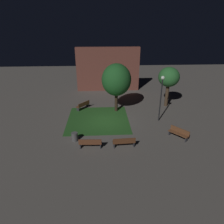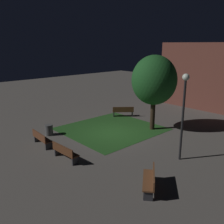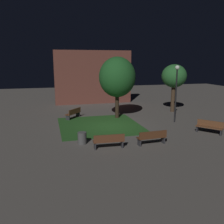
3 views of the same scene
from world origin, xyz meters
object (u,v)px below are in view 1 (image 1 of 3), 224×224
Objects in this scene: bench_back_row at (90,143)px; bench_lawn_edge at (179,133)px; bench_corner at (83,105)px; tree_left_canopy at (169,78)px; tree_near_wall at (116,80)px; lamp_post_plaza_east at (161,91)px; bench_path_side at (124,142)px; trash_bin at (75,137)px.

bench_back_row and bench_lawn_edge have the same top height.
tree_left_canopy reaches higher than bench_corner.
tree_near_wall is at bearing 70.57° from bench_back_row.
tree_left_canopy is (8.76, 8.66, 3.00)m from bench_back_row.
bench_back_row is 8.29m from bench_corner.
bench_back_row is at bearing -171.06° from bench_lawn_edge.
tree_left_canopy is 4.46m from lamp_post_plaza_east.
bench_path_side is at bearing -125.03° from tree_left_canopy.
bench_corner is at bearing 88.20° from trash_bin.
lamp_post_plaza_east reaches higher than bench_lawn_edge.
lamp_post_plaza_east is 6.37× the size of trash_bin.
bench_lawn_edge is 0.37× the size of lamp_post_plaza_east.
tree_left_canopy is at bearing 63.77° from lamp_post_plaza_east.
bench_corner is 0.36× the size of tree_left_canopy.
bench_lawn_edge and bench_corner have the same top height.
tree_near_wall is at bearing 146.14° from lamp_post_plaza_east.
bench_path_side reaches higher than trash_bin.
bench_lawn_edge is 11.21m from bench_corner.
bench_lawn_edge is at bearing 8.94° from bench_back_row.
tree_left_canopy is (6.07, 8.66, 3.00)m from bench_path_side.
bench_back_row is 0.34× the size of tree_near_wall.
lamp_post_plaza_east is 9.28m from trash_bin.
tree_near_wall is 5.04m from lamp_post_plaza_east.
bench_corner is at bearing 168.89° from tree_near_wall.
lamp_post_plaza_east is (6.80, 4.68, 2.67)m from bench_back_row.
tree_left_canopy reaches higher than bench_back_row.
bench_back_row is at bearing -109.43° from tree_near_wall.
tree_left_canopy is at bearing 44.67° from bench_back_row.
lamp_post_plaza_east is (-1.96, -3.99, -0.33)m from tree_left_canopy.
tree_near_wall is (-6.13, -1.19, 0.12)m from tree_left_canopy.
bench_lawn_edge reaches higher than trash_bin.
tree_near_wall is 1.15× the size of lamp_post_plaza_east.
lamp_post_plaza_east is at bearing -33.86° from tree_near_wall.
tree_near_wall reaches higher than lamp_post_plaza_east.
lamp_post_plaza_east is (-0.79, 3.48, 2.67)m from bench_lawn_edge.
bench_corner is 2.32× the size of trash_bin.
trash_bin is (-4.06, 1.26, -0.12)m from bench_path_side.
bench_lawn_edge is at bearing -51.71° from tree_near_wall.
tree_left_canopy reaches higher than trash_bin.
tree_near_wall is at bearing -169.00° from tree_left_canopy.
bench_path_side is at bearing -64.93° from bench_corner.
bench_path_side is at bearing -17.24° from trash_bin.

